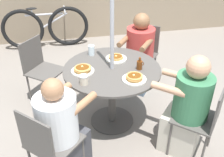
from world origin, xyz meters
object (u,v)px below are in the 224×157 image
Objects in this scene: diner_south at (61,133)px; pancake_plate_b at (83,70)px; patio_table at (112,79)px; bicycle at (46,28)px; patio_chair_east at (40,67)px; pancake_plate_c at (134,78)px; coffee_cup at (84,80)px; pancake_plate_a at (116,58)px; syrup_bottle at (140,65)px; patio_chair_north at (143,51)px; drinking_glass_a at (91,50)px; patio_chair_west at (203,117)px; diner_west at (187,110)px; diner_north at (139,56)px; patio_chair_south at (48,143)px.

diner_south is 0.74m from pancake_plate_b.
bicycle reaches higher than patio_table.
pancake_plate_c is (0.99, -0.93, 0.27)m from patio_chair_east.
patio_chair_east is 9.12× the size of coffee_cup.
syrup_bottle is (0.20, -0.28, 0.04)m from pancake_plate_a.
coffee_cup is 0.06× the size of bicycle.
drinking_glass_a is (-0.81, -0.46, 0.30)m from patio_chair_north.
diner_south reaches higher than coffee_cup.
pancake_plate_a is at bearing -68.47° from bicycle.
patio_chair_east is at bearing 127.04° from pancake_plate_b.
pancake_plate_a is 0.62m from coffee_cup.
pancake_plate_c is 2.62× the size of coffee_cup.
bicycle is at bearing -143.40° from patio_chair_east.
pancake_plate_b is at bearing 87.03° from coffee_cup.
drinking_glass_a is at bearing 83.69° from patio_chair_west.
patio_chair_west reaches higher than patio_table.
syrup_bottle is (-0.36, 0.51, 0.29)m from diner_west.
diner_south is 11.38× the size of coffee_cup.
syrup_bottle reaches higher than coffee_cup.
patio_table is 11.36× the size of coffee_cup.
patio_chair_west is 1.33m from pancake_plate_b.
patio_chair_north is (0.63, 0.83, -0.10)m from patio_table.
syrup_bottle is 0.65m from coffee_cup.
patio_chair_east is at bearing 39.50° from diner_north.
coffee_cup is at bearing -80.59° from bicycle.
drinking_glass_a is at bearing 110.63° from diner_south.
drinking_glass_a is (-0.46, 0.45, 0.01)m from syrup_bottle.
patio_chair_north and patio_chair_east have the same top height.
patio_chair_south reaches higher than pancake_plate_a.
pancake_plate_a is 0.49m from pancake_plate_c.
pancake_plate_b is (0.28, 0.62, 0.29)m from diner_south.
drinking_glass_a is (-0.71, -0.32, 0.32)m from diner_north.
coffee_cup is at bearing 113.34° from diner_west.
pancake_plate_c is at bearing 67.72° from diner_south.
syrup_bottle is (0.12, 0.21, 0.03)m from pancake_plate_c.
bicycle is at bearing 113.25° from syrup_bottle.
diner_north is (-0.10, -0.14, -0.01)m from patio_chair_north.
patio_chair_north is 1.47m from patio_chair_east.
pancake_plate_b is at bearing 75.20° from patio_chair_east.
patio_chair_east is at bearing 153.89° from pancake_plate_a.
pancake_plate_a is at bearing 93.88° from diner_south.
patio_chair_west is at bearing 45.77° from patio_chair_south.
diner_north is at bearing 93.25° from diner_south.
patio_chair_north is 1.54m from patio_chair_west.
drinking_glass_a is (-0.17, 0.37, 0.21)m from patio_table.
patio_table is 0.95× the size of diner_west.
diner_north is 0.98× the size of diner_west.
diner_south reaches higher than pancake_plate_a.
syrup_bottle reaches higher than pancake_plate_c.
bicycle is at bearing 134.83° from patio_chair_south.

